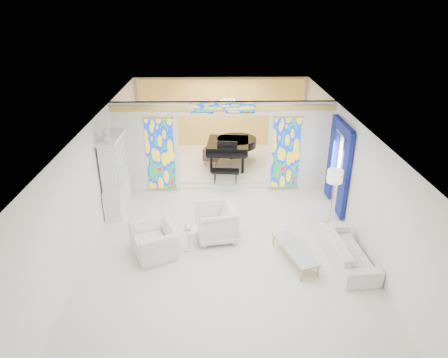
{
  "coord_description": "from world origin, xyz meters",
  "views": [
    {
      "loc": [
        -0.23,
        -10.16,
        5.99
      ],
      "look_at": [
        -0.01,
        0.2,
        1.2
      ],
      "focal_mm": 32.0,
      "sensor_mm": 36.0,
      "label": 1
    }
  ],
  "objects_px": {
    "sofa": "(347,250)",
    "coffee_table": "(295,249)",
    "armchair_right": "(216,223)",
    "china_cabinet": "(115,175)",
    "grand_piano": "(232,145)",
    "armchair_left": "(155,240)",
    "tv_console": "(211,154)"
  },
  "relations": [
    {
      "from": "armchair_left",
      "to": "tv_console",
      "type": "distance_m",
      "value": 5.53
    },
    {
      "from": "coffee_table",
      "to": "tv_console",
      "type": "xyz_separation_m",
      "value": [
        -2.1,
        5.74,
        0.27
      ]
    },
    {
      "from": "armchair_right",
      "to": "sofa",
      "type": "relative_size",
      "value": 0.48
    },
    {
      "from": "coffee_table",
      "to": "armchair_left",
      "type": "bearing_deg",
      "value": 173.71
    },
    {
      "from": "armchair_left",
      "to": "tv_console",
      "type": "bearing_deg",
      "value": 140.45
    },
    {
      "from": "armchair_right",
      "to": "coffee_table",
      "type": "xyz_separation_m",
      "value": [
        1.92,
        -1.05,
        -0.15
      ]
    },
    {
      "from": "coffee_table",
      "to": "grand_piano",
      "type": "height_order",
      "value": "grand_piano"
    },
    {
      "from": "tv_console",
      "to": "china_cabinet",
      "type": "bearing_deg",
      "value": -120.19
    },
    {
      "from": "china_cabinet",
      "to": "armchair_right",
      "type": "bearing_deg",
      "value": -28.6
    },
    {
      "from": "armchair_right",
      "to": "sofa",
      "type": "distance_m",
      "value": 3.39
    },
    {
      "from": "sofa",
      "to": "grand_piano",
      "type": "relative_size",
      "value": 0.76
    },
    {
      "from": "sofa",
      "to": "grand_piano",
      "type": "distance_m",
      "value": 6.44
    },
    {
      "from": "sofa",
      "to": "tv_console",
      "type": "distance_m",
      "value": 6.7
    },
    {
      "from": "sofa",
      "to": "coffee_table",
      "type": "distance_m",
      "value": 1.28
    },
    {
      "from": "armchair_right",
      "to": "china_cabinet",
      "type": "bearing_deg",
      "value": -128.17
    },
    {
      "from": "china_cabinet",
      "to": "armchair_left",
      "type": "bearing_deg",
      "value": -57.75
    },
    {
      "from": "sofa",
      "to": "grand_piano",
      "type": "height_order",
      "value": "grand_piano"
    },
    {
      "from": "armchair_left",
      "to": "coffee_table",
      "type": "distance_m",
      "value": 3.47
    },
    {
      "from": "tv_console",
      "to": "coffee_table",
      "type": "bearing_deg",
      "value": -57.87
    },
    {
      "from": "sofa",
      "to": "grand_piano",
      "type": "bearing_deg",
      "value": 19.48
    },
    {
      "from": "china_cabinet",
      "to": "sofa",
      "type": "xyz_separation_m",
      "value": [
        6.17,
        -2.71,
        -0.85
      ]
    },
    {
      "from": "armchair_left",
      "to": "sofa",
      "type": "bearing_deg",
      "value": 59.43
    },
    {
      "from": "china_cabinet",
      "to": "grand_piano",
      "type": "height_order",
      "value": "china_cabinet"
    },
    {
      "from": "china_cabinet",
      "to": "tv_console",
      "type": "distance_m",
      "value": 4.19
    },
    {
      "from": "china_cabinet",
      "to": "armchair_left",
      "type": "relative_size",
      "value": 2.29
    },
    {
      "from": "grand_piano",
      "to": "armchair_right",
      "type": "bearing_deg",
      "value": -92.36
    },
    {
      "from": "armchair_left",
      "to": "grand_piano",
      "type": "height_order",
      "value": "grand_piano"
    },
    {
      "from": "china_cabinet",
      "to": "armchair_left",
      "type": "distance_m",
      "value": 2.81
    },
    {
      "from": "armchair_right",
      "to": "sofa",
      "type": "bearing_deg",
      "value": 61.56
    },
    {
      "from": "armchair_left",
      "to": "coffee_table",
      "type": "height_order",
      "value": "armchair_left"
    },
    {
      "from": "sofa",
      "to": "armchair_left",
      "type": "bearing_deg",
      "value": 80.44
    },
    {
      "from": "china_cabinet",
      "to": "armchair_right",
      "type": "height_order",
      "value": "china_cabinet"
    }
  ]
}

